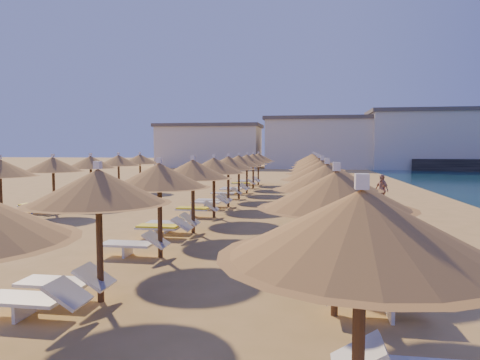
% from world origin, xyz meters
% --- Properties ---
extents(ground, '(220.00, 220.00, 0.00)m').
position_xyz_m(ground, '(0.00, 0.00, 0.00)').
color(ground, tan).
rests_on(ground, ground).
extents(hotel_blocks, '(46.39, 10.58, 8.10)m').
position_xyz_m(hotel_blocks, '(4.14, 46.33, 3.70)').
color(hotel_blocks, silver).
rests_on(hotel_blocks, ground).
extents(parasol_row_east, '(2.64, 31.95, 2.59)m').
position_xyz_m(parasol_row_east, '(2.36, 2.24, 2.09)').
color(parasol_row_east, brown).
rests_on(parasol_row_east, ground).
extents(parasol_row_west, '(2.64, 31.95, 2.59)m').
position_xyz_m(parasol_row_west, '(-1.85, 2.24, 2.09)').
color(parasol_row_west, brown).
rests_on(parasol_row_west, ground).
extents(parasol_row_inland, '(2.64, 18.92, 2.59)m').
position_xyz_m(parasol_row_inland, '(-8.95, 2.24, 2.09)').
color(parasol_row_inland, brown).
rests_on(parasol_row_inland, ground).
extents(loungers, '(14.45, 29.95, 0.66)m').
position_xyz_m(loungers, '(-1.48, 2.14, 0.34)').
color(loungers, white).
rests_on(loungers, ground).
extents(beachgoer_c, '(0.78, 0.99, 1.56)m').
position_xyz_m(beachgoer_c, '(5.55, 5.37, 0.78)').
color(beachgoer_c, tan).
rests_on(beachgoer_c, ground).
extents(beachgoer_b, '(0.86, 0.99, 1.73)m').
position_xyz_m(beachgoer_b, '(3.45, 6.82, 0.86)').
color(beachgoer_b, tan).
rests_on(beachgoer_b, ground).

